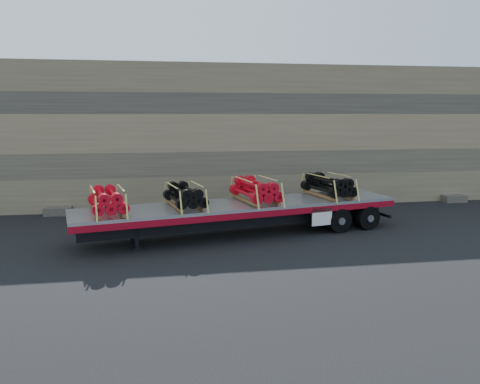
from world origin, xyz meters
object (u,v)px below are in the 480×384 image
at_px(bundle_front, 108,201).
at_px(bundle_rear, 328,186).
at_px(trailer, 241,219).
at_px(bundle_midfront, 185,196).
at_px(bundle_midrear, 256,191).

bearing_deg(bundle_front, bundle_rear, 0.00).
relative_size(bundle_front, bundle_rear, 0.95).
height_order(trailer, bundle_rear, bundle_rear).
relative_size(trailer, bundle_midfront, 5.56).
height_order(bundle_front, bundle_midfront, bundle_front).
distance_m(bundle_midfront, bundle_midrear, 2.79).
xyz_separation_m(bundle_midrear, bundle_rear, (3.17, 0.68, -0.01)).
distance_m(trailer, bundle_midfront, 2.40).
bearing_deg(trailer, bundle_midrear, -0.00).
height_order(bundle_front, bundle_midrear, bundle_midrear).
height_order(bundle_midrear, bundle_rear, bundle_midrear).
xyz_separation_m(bundle_midfront, bundle_midrear, (2.73, 0.58, 0.04)).
bearing_deg(bundle_midfront, trailer, 0.00).
bearing_deg(bundle_rear, bundle_front, 180.00).
bearing_deg(bundle_front, bundle_midrear, 0.00).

